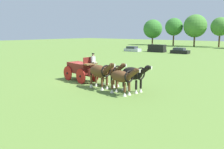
# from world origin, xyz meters

# --- Properties ---
(ground_plane) EXTENTS (220.00, 220.00, 0.00)m
(ground_plane) POSITION_xyz_m (0.00, 0.00, 0.00)
(ground_plane) COLOR olive
(show_wagon) EXTENTS (5.83, 2.09, 2.78)m
(show_wagon) POSITION_xyz_m (0.15, -0.01, 1.22)
(show_wagon) COLOR maroon
(show_wagon) RESTS_ON ground
(draft_horse_rear_near) EXTENTS (3.03, 1.13, 2.17)m
(draft_horse_rear_near) POSITION_xyz_m (3.78, 0.15, 1.31)
(draft_horse_rear_near) COLOR brown
(draft_horse_rear_near) RESTS_ON ground
(draft_horse_rear_off) EXTENTS (3.09, 1.26, 2.31)m
(draft_horse_rear_off) POSITION_xyz_m (3.59, -1.13, 1.43)
(draft_horse_rear_off) COLOR brown
(draft_horse_rear_off) RESTS_ON ground
(draft_horse_lead_near) EXTENTS (3.02, 1.25, 2.27)m
(draft_horse_lead_near) POSITION_xyz_m (6.34, -0.19, 1.40)
(draft_horse_lead_near) COLOR black
(draft_horse_lead_near) RESTS_ON ground
(draft_horse_lead_off) EXTENTS (3.01, 1.16, 2.19)m
(draft_horse_lead_off) POSITION_xyz_m (6.18, -1.48, 1.32)
(draft_horse_lead_off) COLOR brown
(draft_horse_lead_off) RESTS_ON ground
(parked_vehicle_a) EXTENTS (3.99, 2.11, 1.20)m
(parked_vehicle_a) POSITION_xyz_m (-16.24, 32.05, 0.52)
(parked_vehicle_a) COLOR silver
(parked_vehicle_a) RESTS_ON ground
(parked_vehicle_b) EXTENTS (4.18, 2.05, 1.74)m
(parked_vehicle_b) POSITION_xyz_m (-10.70, 34.05, 0.85)
(parked_vehicle_b) COLOR black
(parked_vehicle_b) RESTS_ON ground
(parked_vehicle_c) EXTENTS (3.94, 2.20, 1.25)m
(parked_vehicle_c) POSITION_xyz_m (-4.91, 33.84, 0.54)
(parked_vehicle_c) COLOR black
(parked_vehicle_c) RESTS_ON ground
(tree_a) EXTENTS (6.61, 6.61, 8.96)m
(tree_a) POSITION_xyz_m (-26.96, 59.81, 5.64)
(tree_a) COLOR brown
(tree_a) RESTS_ON ground
(tree_b) EXTENTS (5.84, 5.84, 9.21)m
(tree_b) POSITION_xyz_m (-19.01, 60.09, 6.27)
(tree_b) COLOR brown
(tree_b) RESTS_ON ground
(tree_c) EXTENTS (7.24, 7.24, 10.10)m
(tree_c) POSITION_xyz_m (-12.06, 60.63, 6.47)
(tree_c) COLOR brown
(tree_c) RESTS_ON ground
(tree_d) EXTENTS (5.62, 5.62, 9.03)m
(tree_d) POSITION_xyz_m (-4.78, 61.81, 6.19)
(tree_d) COLOR brown
(tree_d) RESTS_ON ground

